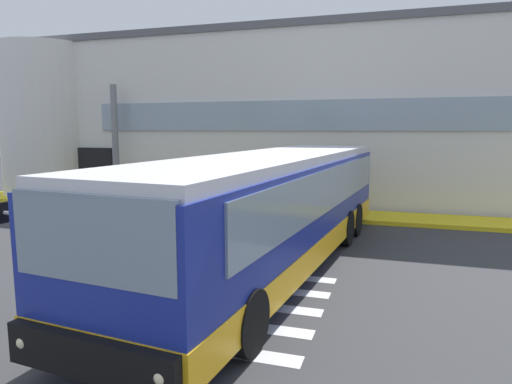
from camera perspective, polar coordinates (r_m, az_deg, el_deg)
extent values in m
cube|color=#353538|center=(13.46, -6.70, -6.21)|extent=(80.00, 90.00, 0.02)
cube|color=silver|center=(7.54, -11.61, -17.96)|extent=(4.40, 0.36, 0.01)
cube|color=silver|center=(8.26, -8.48, -15.47)|extent=(4.40, 0.36, 0.01)
cube|color=silver|center=(9.02, -5.93, -13.36)|extent=(4.40, 0.36, 0.01)
cube|color=silver|center=(9.80, -3.81, -11.57)|extent=(4.40, 0.36, 0.01)
cube|color=silver|center=(10.59, -2.02, -10.02)|extent=(4.40, 0.36, 0.01)
cube|color=silver|center=(24.49, 4.79, 8.77)|extent=(23.18, 12.00, 7.24)
cube|color=#56565B|center=(24.83, 4.89, 17.50)|extent=(23.38, 12.20, 0.30)
cylinder|color=silver|center=(24.68, -24.69, 8.07)|extent=(4.40, 4.40, 7.24)
cube|color=black|center=(22.44, -19.56, 2.23)|extent=(1.80, 0.16, 2.40)
cube|color=#8C9EAD|center=(18.39, 3.71, 9.61)|extent=(17.18, 0.10, 1.20)
cube|color=yellow|center=(17.83, -0.41, -2.35)|extent=(27.18, 2.00, 0.15)
cylinder|color=slate|center=(21.03, -17.34, 5.98)|extent=(0.28, 0.28, 5.04)
cube|color=navy|center=(10.62, 2.19, -2.08)|extent=(3.71, 12.00, 2.15)
cube|color=#F2AD19|center=(10.79, 2.17, -6.26)|extent=(3.75, 12.04, 0.55)
cube|color=silver|center=(10.48, 2.22, 4.26)|extent=(3.59, 11.79, 0.20)
cube|color=gray|center=(5.55, -19.98, -5.60)|extent=(2.35, 0.35, 1.05)
cube|color=gray|center=(10.45, 9.45, 0.43)|extent=(1.09, 10.55, 0.95)
cube|color=gray|center=(11.33, -3.38, 1.11)|extent=(1.09, 10.55, 0.95)
cube|color=black|center=(5.48, -20.16, -1.99)|extent=(2.15, 0.31, 0.28)
cube|color=black|center=(5.94, -20.21, -19.07)|extent=(2.46, 0.44, 0.52)
sphere|color=beige|center=(5.32, -11.82, -21.88)|extent=(0.18, 0.18, 0.18)
sphere|color=beige|center=(6.60, -27.25, -16.46)|extent=(0.18, 0.18, 0.18)
cylinder|color=#B7B7BF|center=(6.74, -28.23, -2.43)|extent=(0.40, 0.09, 0.05)
cube|color=black|center=(6.89, -29.28, -2.29)|extent=(0.06, 0.20, 0.28)
cylinder|color=black|center=(6.81, -1.05, -16.13)|extent=(0.40, 1.02, 1.00)
cylinder|color=black|center=(7.99, -17.03, -12.75)|extent=(0.40, 1.02, 1.00)
cylinder|color=black|center=(13.03, 11.30, -4.48)|extent=(0.40, 1.02, 1.00)
cylinder|color=black|center=(13.68, 1.61, -3.73)|extent=(0.40, 1.02, 1.00)
cylinder|color=black|center=(14.28, 12.37, -3.42)|extent=(0.40, 1.02, 1.00)
cylinder|color=black|center=(14.88, 3.44, -2.78)|extent=(0.40, 1.02, 1.00)
cylinder|color=#2D2D33|center=(20.35, -15.72, 0.07)|extent=(0.15, 0.15, 0.85)
cylinder|color=#2D2D33|center=(20.36, -16.28, 0.05)|extent=(0.15, 0.15, 0.85)
cube|color=#2659A5|center=(20.27, -16.08, 2.06)|extent=(0.44, 0.38, 0.58)
sphere|color=tan|center=(20.24, -16.13, 3.24)|extent=(0.23, 0.23, 0.23)
cylinder|color=#2659A5|center=(20.26, -15.37, 1.94)|extent=(0.09, 0.09, 0.55)
cylinder|color=#2659A5|center=(20.30, -16.78, 1.90)|extent=(0.09, 0.09, 0.55)
cube|color=#26663F|center=(20.44, -16.05, 2.05)|extent=(0.35, 0.30, 0.44)
cylinder|color=#4C4233|center=(19.67, -14.33, -0.15)|extent=(0.15, 0.15, 0.85)
cylinder|color=#4C4233|center=(19.87, -14.41, -0.07)|extent=(0.15, 0.15, 0.85)
cube|color=silver|center=(19.69, -14.44, 1.95)|extent=(0.41, 0.43, 0.58)
sphere|color=tan|center=(19.65, -14.48, 3.17)|extent=(0.23, 0.23, 0.23)
cylinder|color=silver|center=(19.45, -14.34, 1.73)|extent=(0.09, 0.09, 0.55)
cylinder|color=silver|center=(19.94, -14.53, 1.88)|extent=(0.09, 0.09, 0.55)
cylinder|color=#4C4233|center=(19.66, -10.82, -0.05)|extent=(0.15, 0.15, 0.85)
cylinder|color=#4C4233|center=(19.64, -11.40, -0.07)|extent=(0.15, 0.15, 0.85)
cube|color=#B23333|center=(19.56, -11.17, 2.02)|extent=(0.44, 0.40, 0.58)
sphere|color=tan|center=(19.52, -11.20, 3.24)|extent=(0.23, 0.23, 0.23)
cylinder|color=#B23333|center=(19.60, -10.44, 1.90)|extent=(0.09, 0.09, 0.55)
cylinder|color=#B23333|center=(19.54, -11.90, 1.84)|extent=(0.09, 0.09, 0.55)
cylinder|color=yellow|center=(15.99, 7.27, -2.26)|extent=(0.18, 0.18, 0.90)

